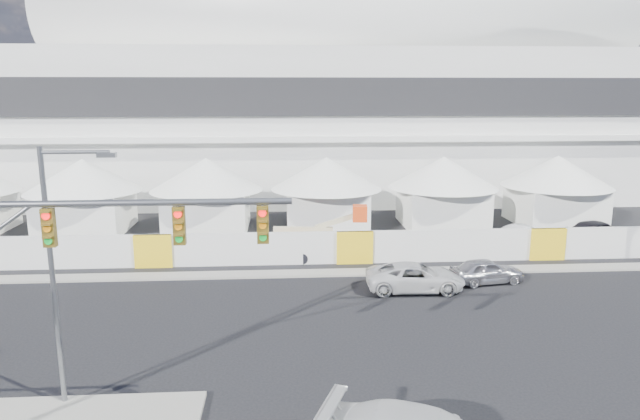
{
  "coord_description": "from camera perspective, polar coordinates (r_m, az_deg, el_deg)",
  "views": [
    {
      "loc": [
        1.74,
        -18.65,
        10.27
      ],
      "look_at": [
        3.61,
        10.0,
        4.28
      ],
      "focal_mm": 32.0,
      "sensor_mm": 36.0,
      "label": 1
    }
  ],
  "objects": [
    {
      "name": "ground",
      "position": [
        21.36,
        -8.3,
        -17.08
      ],
      "size": [
        160.0,
        160.0,
        0.0
      ],
      "primitive_type": "plane",
      "color": "black",
      "rests_on": "ground"
    },
    {
      "name": "far_curb",
      "position": [
        37.52,
        25.69,
        -5.2
      ],
      "size": [
        80.0,
        1.2,
        0.12
      ],
      "primitive_type": "cube",
      "color": "gray",
      "rests_on": "ground"
    },
    {
      "name": "stadium",
      "position": [
        60.56,
        2.93,
        11.0
      ],
      "size": [
        80.0,
        24.8,
        21.98
      ],
      "color": "silver",
      "rests_on": "ground"
    },
    {
      "name": "tent_row",
      "position": [
        43.25,
        -5.33,
        2.26
      ],
      "size": [
        53.4,
        8.4,
        5.4
      ],
      "color": "white",
      "rests_on": "ground"
    },
    {
      "name": "hoarding_fence",
      "position": [
        34.68,
        3.47,
        -3.74
      ],
      "size": [
        70.0,
        0.25,
        2.0
      ],
      "primitive_type": "cube",
      "color": "silver",
      "rests_on": "ground"
    },
    {
      "name": "sedan_silver",
      "position": [
        32.49,
        16.31,
        -5.87
      ],
      "size": [
        2.2,
        4.19,
        1.36
      ],
      "primitive_type": "imported",
      "rotation": [
        0.0,
        0.0,
        1.72
      ],
      "color": "#A8A7AC",
      "rests_on": "ground"
    },
    {
      "name": "pickup_curb",
      "position": [
        30.51,
        9.51,
        -6.63
      ],
      "size": [
        2.54,
        5.23,
        1.43
      ],
      "primitive_type": "imported",
      "rotation": [
        0.0,
        0.0,
        1.54
      ],
      "color": "silver",
      "rests_on": "ground"
    },
    {
      "name": "lot_car_a",
      "position": [
        41.17,
        20.01,
        -2.4
      ],
      "size": [
        1.64,
        4.22,
        1.37
      ],
      "primitive_type": "imported",
      "rotation": [
        0.0,
        0.0,
        1.62
      ],
      "color": "silver",
      "rests_on": "ground"
    },
    {
      "name": "lot_car_b",
      "position": [
        43.97,
        25.99,
        -1.88
      ],
      "size": [
        3.01,
        4.94,
        1.57
      ],
      "primitive_type": "imported",
      "rotation": [
        0.0,
        0.0,
        1.84
      ],
      "color": "black",
      "rests_on": "ground"
    },
    {
      "name": "traffic_mast",
      "position": [
        17.85,
        -28.63,
        -8.02
      ],
      "size": [
        10.08,
        0.8,
        8.23
      ],
      "color": "slate",
      "rests_on": "median_island"
    },
    {
      "name": "streetlight_median",
      "position": [
        19.93,
        -24.72,
        -4.59
      ],
      "size": [
        2.35,
        0.24,
        8.48
      ],
      "color": "gray",
      "rests_on": "median_island"
    },
    {
      "name": "boom_lift",
      "position": [
        35.41,
        -2.49,
        -3.51
      ],
      "size": [
        6.9,
        1.88,
        3.47
      ],
      "rotation": [
        0.0,
        0.0,
        -0.1
      ],
      "color": "#EF4716",
      "rests_on": "ground"
    }
  ]
}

